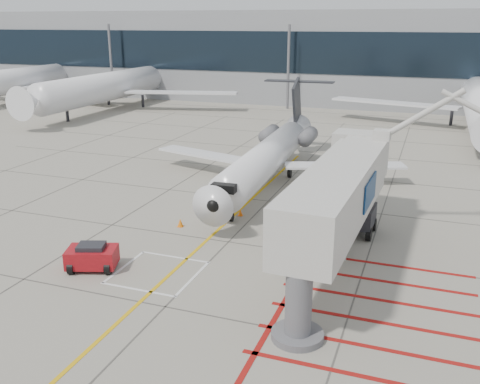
% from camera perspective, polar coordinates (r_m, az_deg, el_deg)
% --- Properties ---
extents(ground_plane, '(260.00, 260.00, 0.00)m').
position_cam_1_polar(ground_plane, '(28.33, -4.20, -8.33)').
color(ground_plane, gray).
rests_on(ground_plane, ground).
extents(regional_jet, '(22.86, 28.32, 7.20)m').
position_cam_1_polar(regional_jet, '(39.72, 2.06, 4.91)').
color(regional_jet, white).
rests_on(regional_jet, ground_plane).
extents(jet_bridge, '(9.64, 19.13, 7.52)m').
position_cam_1_polar(jet_bridge, '(26.93, 10.26, -1.33)').
color(jet_bridge, beige).
rests_on(jet_bridge, ground_plane).
extents(pushback_tug, '(2.92, 2.34, 1.48)m').
position_cam_1_polar(pushback_tug, '(29.15, -15.51, -6.59)').
color(pushback_tug, '#9F0F16').
rests_on(pushback_tug, ground_plane).
extents(baggage_cart, '(2.31, 1.88, 1.26)m').
position_cam_1_polar(baggage_cart, '(32.68, 5.81, -3.51)').
color(baggage_cart, '#5C5B60').
rests_on(baggage_cart, ground_plane).
extents(ground_power_unit, '(2.85, 2.18, 1.99)m').
position_cam_1_polar(ground_power_unit, '(29.96, 8.75, -4.90)').
color(ground_power_unit, silver).
rests_on(ground_power_unit, ground_plane).
extents(cone_nose, '(0.38, 0.38, 0.53)m').
position_cam_1_polar(cone_nose, '(34.08, -6.38, -3.27)').
color(cone_nose, orange).
rests_on(cone_nose, ground_plane).
extents(cone_side, '(0.33, 0.33, 0.45)m').
position_cam_1_polar(cone_side, '(35.76, 0.04, -2.19)').
color(cone_side, '#EF5D0C').
rests_on(cone_side, ground_plane).
extents(terminal_building, '(180.00, 28.00, 14.00)m').
position_cam_1_polar(terminal_building, '(93.29, 20.18, 13.39)').
color(terminal_building, gray).
rests_on(terminal_building, ground_plane).
extents(terminal_glass_band, '(180.00, 0.10, 6.00)m').
position_cam_1_polar(terminal_glass_band, '(79.21, 20.12, 13.53)').
color(terminal_glass_band, black).
rests_on(terminal_glass_band, ground_plane).
extents(bg_aircraft_a, '(35.50, 39.45, 11.83)m').
position_cam_1_polar(bg_aircraft_a, '(93.80, -22.87, 12.45)').
color(bg_aircraft_a, silver).
rests_on(bg_aircraft_a, ground_plane).
extents(bg_aircraft_b, '(36.22, 40.25, 12.07)m').
position_cam_1_polar(bg_aircraft_b, '(82.52, -13.10, 12.88)').
color(bg_aircraft_b, silver).
rests_on(bg_aircraft_b, ground_plane).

